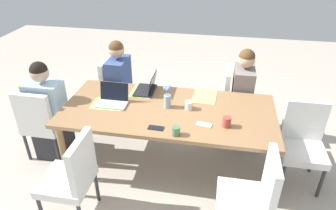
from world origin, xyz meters
TOP-DOWN VIEW (x-y plane):
  - ground_plane at (0.00, 0.00)m, footprint 10.00×10.00m
  - dining_table at (0.00, 0.00)m, footprint 2.24×1.03m
  - chair_head_right_left_near at (1.45, 0.11)m, footprint 0.44×0.44m
  - person_head_right_left_near at (1.39, 0.04)m, footprint 0.40×0.36m
  - chair_near_left_mid at (-0.73, -0.82)m, footprint 0.44×0.44m
  - person_near_left_mid at (-0.80, -0.76)m, footprint 0.36×0.40m
  - chair_near_left_far at (0.88, -0.83)m, footprint 0.44×0.44m
  - person_near_left_far at (0.80, -0.77)m, footprint 0.36×0.40m
  - chair_far_right_near at (-0.87, 0.82)m, footprint 0.44×0.44m
  - chair_far_right_mid at (0.71, 0.87)m, footprint 0.44×0.44m
  - chair_head_left_right_far at (-1.42, -0.04)m, footprint 0.44×0.44m
  - flower_vase at (0.02, -0.04)m, footprint 0.08×0.09m
  - placemat_head_right_left_near at (0.65, 0.02)m, footprint 0.37×0.28m
  - placemat_near_left_mid at (-0.36, -0.36)m, footprint 0.28×0.37m
  - placemat_near_left_far at (0.36, -0.36)m, footprint 0.27×0.37m
  - laptop_near_left_far at (0.31, -0.35)m, footprint 0.22×0.32m
  - laptop_head_right_left_near at (0.61, -0.01)m, footprint 0.32×0.22m
  - coffee_mug_near_left at (-0.21, -0.04)m, footprint 0.08×0.08m
  - coffee_mug_near_right at (-0.16, 0.44)m, footprint 0.08×0.08m
  - coffee_mug_centre_left at (-0.61, 0.21)m, footprint 0.08×0.08m
  - coffee_mug_centre_right at (0.66, -0.30)m, footprint 0.08×0.08m
  - phone_black at (0.05, 0.37)m, footprint 0.15×0.08m
  - phone_silver at (-0.40, 0.23)m, footprint 0.16×0.10m

SIDE VIEW (x-z plane):
  - ground_plane at x=0.00m, z-range 0.00..0.00m
  - chair_head_right_left_near at x=1.45m, z-range 0.05..0.95m
  - chair_near_left_mid at x=-0.73m, z-range 0.05..0.95m
  - chair_near_left_far at x=0.88m, z-range 0.05..0.95m
  - chair_far_right_near at x=-0.87m, z-range 0.05..0.95m
  - chair_far_right_mid at x=0.71m, z-range 0.05..0.95m
  - chair_head_left_right_far at x=-1.42m, z-range 0.05..0.95m
  - person_head_right_left_near at x=1.39m, z-range -0.07..1.12m
  - person_near_left_mid at x=-0.80m, z-range -0.07..1.12m
  - person_near_left_far at x=0.80m, z-range -0.07..1.12m
  - dining_table at x=0.00m, z-range 0.31..1.06m
  - placemat_head_right_left_near at x=0.65m, z-range 0.75..0.75m
  - placemat_near_left_mid at x=-0.36m, z-range 0.75..0.75m
  - placemat_near_left_far at x=0.36m, z-range 0.75..0.75m
  - phone_black at x=0.05m, z-range 0.75..0.76m
  - phone_silver at x=-0.40m, z-range 0.75..0.76m
  - coffee_mug_centre_right at x=0.66m, z-range 0.75..0.83m
  - coffee_mug_near_right at x=-0.16m, z-range 0.75..0.84m
  - laptop_head_right_left_near at x=0.61m, z-range 0.69..0.90m
  - coffee_mug_near_left at x=-0.21m, z-range 0.75..0.84m
  - laptop_near_left_far at x=0.31m, z-range 0.69..0.90m
  - coffee_mug_centre_left at x=-0.61m, z-range 0.75..0.85m
  - flower_vase at x=0.02m, z-range 0.74..0.99m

